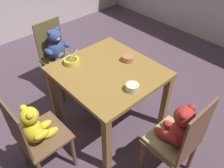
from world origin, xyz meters
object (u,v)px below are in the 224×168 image
object	(u,v)px
teddy_chair_near_front	(35,131)
porridge_bowl_yellow_near_left	(72,61)
teddy_chair_near_left	(57,51)
porridge_bowl_terracotta_far_center	(128,58)
teddy_chair_near_right	(178,134)
dining_table	(108,79)
porridge_bowl_cream_near_right	(132,87)

from	to	relation	value
teddy_chair_near_front	porridge_bowl_yellow_near_left	distance (m)	0.77
teddy_chair_near_left	porridge_bowl_terracotta_far_center	size ratio (longest dim) A/B	7.51
teddy_chair_near_right	dining_table	bearing A→B (deg)	-1.71
dining_table	porridge_bowl_cream_near_right	distance (m)	0.38
teddy_chair_near_left	dining_table	bearing A→B (deg)	-0.23
teddy_chair_near_front	porridge_bowl_cream_near_right	size ratio (longest dim) A/B	7.70
porridge_bowl_terracotta_far_center	porridge_bowl_yellow_near_left	size ratio (longest dim) A/B	0.73
dining_table	teddy_chair_near_right	world-z (taller)	teddy_chair_near_right
porridge_bowl_terracotta_far_center	porridge_bowl_yellow_near_left	xyz separation A→B (m)	(-0.35, -0.45, -0.00)
teddy_chair_near_front	porridge_bowl_cream_near_right	distance (m)	0.88
teddy_chair_near_right	teddy_chair_near_front	bearing A→B (deg)	44.82
dining_table	porridge_bowl_terracotta_far_center	bearing A→B (deg)	87.32
porridge_bowl_terracotta_far_center	teddy_chair_near_front	bearing A→B (deg)	-88.61
dining_table	teddy_chair_near_right	size ratio (longest dim) A/B	1.02
teddy_chair_near_front	teddy_chair_near_left	world-z (taller)	teddy_chair_near_front
dining_table	teddy_chair_near_front	distance (m)	0.84
teddy_chair_near_left	teddy_chair_near_front	bearing A→B (deg)	-44.64
dining_table	teddy_chair_near_left	distance (m)	0.87
dining_table	porridge_bowl_yellow_near_left	distance (m)	0.41
teddy_chair_near_front	teddy_chair_near_left	size ratio (longest dim) A/B	1.00
teddy_chair_near_left	porridge_bowl_yellow_near_left	xyz separation A→B (m)	(0.53, -0.14, 0.18)
dining_table	porridge_bowl_cream_near_right	size ratio (longest dim) A/B	8.23
porridge_bowl_terracotta_far_center	porridge_bowl_cream_near_right	size ratio (longest dim) A/B	1.02
teddy_chair_near_right	porridge_bowl_yellow_near_left	bearing A→B (deg)	7.80
porridge_bowl_terracotta_far_center	porridge_bowl_yellow_near_left	distance (m)	0.56
porridge_bowl_cream_near_right	porridge_bowl_yellow_near_left	world-z (taller)	porridge_bowl_yellow_near_left
teddy_chair_near_left	porridge_bowl_yellow_near_left	distance (m)	0.58
porridge_bowl_cream_near_right	teddy_chair_near_front	bearing A→B (deg)	-111.63
teddy_chair_near_left	porridge_bowl_cream_near_right	world-z (taller)	teddy_chair_near_left
teddy_chair_near_left	porridge_bowl_yellow_near_left	world-z (taller)	teddy_chair_near_left
dining_table	porridge_bowl_terracotta_far_center	distance (m)	0.29
dining_table	porridge_bowl_yellow_near_left	xyz separation A→B (m)	(-0.33, -0.19, 0.13)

